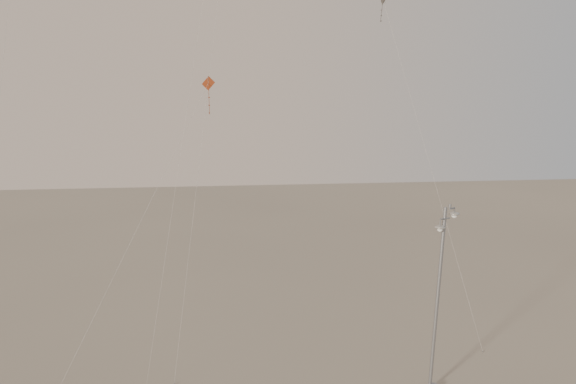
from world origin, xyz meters
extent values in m
cylinder|color=gray|center=(9.92, 2.80, 4.77)|extent=(0.63, 0.18, 9.53)
cylinder|color=gray|center=(10.38, 2.80, 9.59)|extent=(0.14, 0.14, 0.18)
cylinder|color=gray|center=(10.57, 2.96, 9.44)|extent=(0.43, 0.37, 0.07)
cylinder|color=gray|center=(10.76, 3.11, 9.29)|extent=(0.06, 0.06, 0.30)
ellipsoid|color=#AAABA6|center=(10.76, 3.11, 9.14)|extent=(0.52, 0.52, 0.18)
cylinder|color=gray|center=(10.09, 2.69, 8.99)|extent=(0.59, 0.28, 0.07)
cylinder|color=gray|center=(9.81, 2.58, 8.79)|extent=(0.06, 0.06, 0.40)
ellipsoid|color=#AAABA6|center=(9.81, 2.58, 8.59)|extent=(0.52, 0.52, 0.18)
cylinder|color=beige|center=(-10.90, 7.38, 19.12)|extent=(3.51, 7.71, 38.14)
cylinder|color=beige|center=(-2.52, 9.62, 13.77)|extent=(4.43, 9.30, 27.45)
cylinder|color=beige|center=(-0.80, 13.38, 18.86)|extent=(5.06, 16.36, 37.63)
cylinder|color=gray|center=(-3.32, 5.21, 0.05)|extent=(0.06, 0.06, 0.10)
cube|color=maroon|center=(-1.21, 8.09, 15.64)|extent=(0.71, 0.36, 0.75)
cylinder|color=maroon|center=(-1.19, 8.23, 14.64)|extent=(0.05, 0.21, 1.32)
cylinder|color=beige|center=(-5.09, 1.71, 7.85)|extent=(7.76, 12.77, 15.60)
cube|color=#2C2825|center=(10.29, 14.21, 21.32)|extent=(0.22, 0.71, 0.66)
cylinder|color=#2C2825|center=(10.17, 14.13, 20.47)|extent=(0.16, 0.11, 1.10)
cylinder|color=beige|center=(12.43, 10.43, 10.69)|extent=(4.29, 7.57, 21.28)
cylinder|color=gray|center=(14.57, 6.65, 0.05)|extent=(0.06, 0.06, 0.10)
camera|label=1|loc=(-1.24, -22.84, 14.40)|focal=35.00mm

